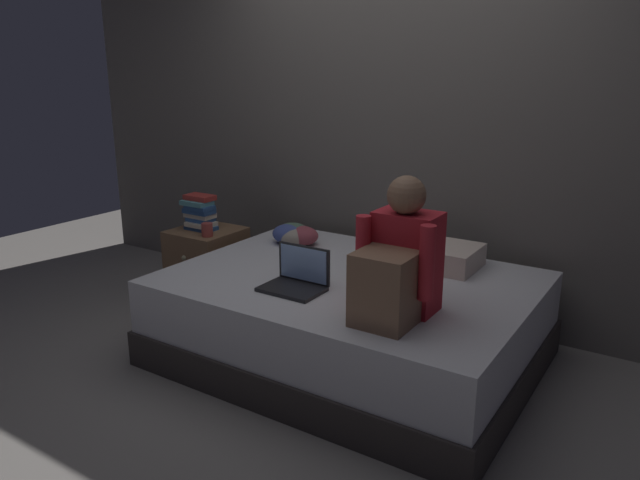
% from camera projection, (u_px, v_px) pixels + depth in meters
% --- Properties ---
extents(ground_plane, '(8.00, 8.00, 0.00)m').
position_uv_depth(ground_plane, '(291.00, 370.00, 3.35)').
color(ground_plane, gray).
extents(wall_back, '(5.60, 0.10, 2.70)m').
position_uv_depth(wall_back, '(395.00, 111.00, 3.94)').
color(wall_back, '#605B56').
rests_on(wall_back, ground_plane).
extents(bed, '(2.00, 1.50, 0.50)m').
position_uv_depth(bed, '(350.00, 319.00, 3.42)').
color(bed, '#332D2B').
rests_on(bed, ground_plane).
extents(nightstand, '(0.44, 0.46, 0.53)m').
position_uv_depth(nightstand, '(208.00, 266.00, 4.27)').
color(nightstand, brown).
rests_on(nightstand, ground_plane).
extents(person_sitting, '(0.39, 0.44, 0.66)m').
position_uv_depth(person_sitting, '(398.00, 264.00, 2.77)').
color(person_sitting, '#B21E28').
rests_on(person_sitting, bed).
extents(laptop, '(0.32, 0.23, 0.22)m').
position_uv_depth(laptop, '(297.00, 279.00, 3.15)').
color(laptop, black).
rests_on(laptop, bed).
extents(pillow, '(0.56, 0.36, 0.13)m').
position_uv_depth(pillow, '(430.00, 254.00, 3.55)').
color(pillow, beige).
rests_on(pillow, bed).
extents(book_stack, '(0.24, 0.16, 0.24)m').
position_uv_depth(book_stack, '(200.00, 212.00, 4.18)').
color(book_stack, '#284C84').
rests_on(book_stack, nightstand).
extents(mug, '(0.08, 0.08, 0.09)m').
position_uv_depth(mug, '(207.00, 230.00, 4.02)').
color(mug, '#933833').
rests_on(mug, nightstand).
extents(clothes_pile, '(0.31, 0.24, 0.13)m').
position_uv_depth(clothes_pile, '(294.00, 234.00, 3.96)').
color(clothes_pile, '#8E3D47').
rests_on(clothes_pile, bed).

